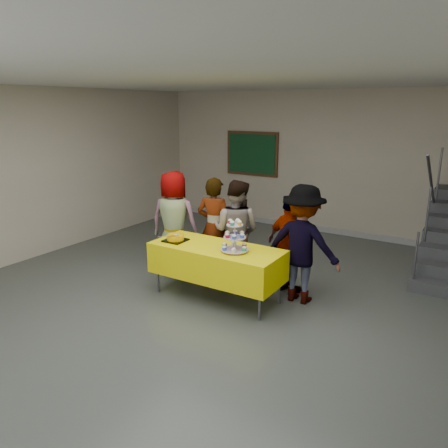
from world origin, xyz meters
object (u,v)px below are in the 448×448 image
object	(u,v)px
schoolchild_e	(302,244)
schoolchild_b	(214,227)
bake_table	(216,261)
schoolchild_a	(174,221)
cupcake_stand	(235,239)
schoolchild_c	(236,231)
schoolchild_d	(290,245)
noticeboard	(252,154)
bear_cake	(175,237)

from	to	relation	value
schoolchild_e	schoolchild_b	bearing A→B (deg)	-6.50
schoolchild_b	bake_table	bearing A→B (deg)	116.08
schoolchild_a	cupcake_stand	bearing A→B (deg)	141.21
bake_table	schoolchild_c	distance (m)	0.79
schoolchild_e	schoolchild_d	bearing A→B (deg)	-32.80
schoolchild_a	noticeboard	world-z (taller)	noticeboard
schoolchild_c	bake_table	bearing A→B (deg)	93.18
bake_table	schoolchild_d	bearing A→B (deg)	42.72
bake_table	schoolchild_e	xyz separation A→B (m)	(1.04, 0.57, 0.27)
bake_table	schoolchild_d	xyz separation A→B (m)	(0.79, 0.73, 0.17)
schoolchild_a	schoolchild_e	world-z (taller)	same
schoolchild_d	schoolchild_b	bearing A→B (deg)	20.70
schoolchild_b	schoolchild_c	size ratio (longest dim) A/B	1.00
noticeboard	bake_table	bearing A→B (deg)	-67.90
bake_table	schoolchild_c	xyz separation A→B (m)	(-0.12, 0.74, 0.24)
cupcake_stand	schoolchild_a	bearing A→B (deg)	156.80
schoolchild_d	noticeboard	xyz separation A→B (m)	(-2.43, 3.31, 0.88)
cupcake_stand	bear_cake	world-z (taller)	cupcake_stand
schoolchild_d	bake_table	bearing A→B (deg)	63.97
cupcake_stand	schoolchild_b	bearing A→B (deg)	136.93
bear_cake	schoolchild_e	xyz separation A→B (m)	(1.69, 0.66, -0.00)
schoolchild_e	cupcake_stand	bearing A→B (deg)	40.40
schoolchild_c	schoolchild_d	world-z (taller)	schoolchild_c
bear_cake	schoolchild_c	bearing A→B (deg)	57.67
bake_table	schoolchild_a	distance (m)	1.41
schoolchild_b	schoolchild_e	world-z (taller)	schoolchild_e
bake_table	schoolchild_b	bearing A→B (deg)	125.05
schoolchild_c	noticeboard	xyz separation A→B (m)	(-1.52, 3.30, 0.80)
bear_cake	schoolchild_c	xyz separation A→B (m)	(0.53, 0.83, -0.03)
schoolchild_a	noticeboard	size ratio (longest dim) A/B	1.27
schoolchild_c	schoolchild_e	bearing A→B (deg)	165.47
schoolchild_a	schoolchild_b	size ratio (longest dim) A/B	1.04
cupcake_stand	schoolchild_c	xyz separation A→B (m)	(-0.44, 0.79, -0.15)
cupcake_stand	noticeboard	bearing A→B (deg)	115.67
cupcake_stand	schoolchild_e	distance (m)	0.95
bake_table	schoolchild_d	distance (m)	1.09
bear_cake	noticeboard	xyz separation A→B (m)	(-0.99, 4.13, 0.77)
schoolchild_d	bear_cake	bearing A→B (deg)	50.99
schoolchild_b	schoolchild_e	distance (m)	1.57
schoolchild_a	schoolchild_c	size ratio (longest dim) A/B	1.04
schoolchild_b	noticeboard	xyz separation A→B (m)	(-1.12, 3.30, 0.80)
cupcake_stand	schoolchild_e	bearing A→B (deg)	40.54
bear_cake	schoolchild_b	bearing A→B (deg)	81.31
bear_cake	schoolchild_a	world-z (taller)	schoolchild_a
schoolchild_c	noticeboard	bearing A→B (deg)	-71.21
bake_table	cupcake_stand	bearing A→B (deg)	-8.27
bear_cake	schoolchild_a	distance (m)	0.92
bake_table	schoolchild_e	size ratio (longest dim) A/B	1.13
schoolchild_c	noticeboard	size ratio (longest dim) A/B	1.23
cupcake_stand	schoolchild_c	world-z (taller)	schoolchild_c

